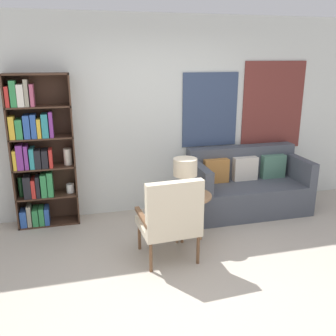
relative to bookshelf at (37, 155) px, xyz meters
The scene contains 7 objects.
ground_plane 2.56m from the bookshelf, 50.81° to the right, with size 14.00×14.00×0.00m, color #B2A899.
wall_back 1.62m from the bookshelf, ahead, with size 6.40×0.08×2.70m.
bookshelf is the anchor object (origin of this frame).
armchair 2.00m from the bookshelf, 44.26° to the right, with size 0.64×0.61×0.96m.
couch 2.92m from the bookshelf, ahead, with size 1.64×0.82×0.90m.
side_table 1.99m from the bookshelf, 26.87° to the right, with size 0.58×0.58×0.57m.
table_lamp 1.91m from the bookshelf, 24.94° to the right, with size 0.29×0.29×0.43m.
Camera 1 is at (-1.06, -3.03, 2.17)m, focal length 40.00 mm.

